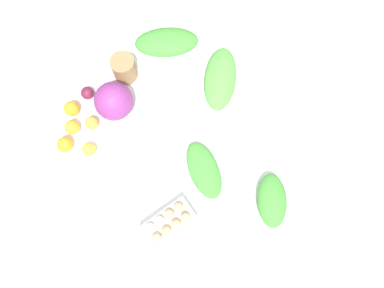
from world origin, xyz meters
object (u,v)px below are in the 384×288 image
(orange_1, at_px, (92,123))
(greens_bunch_kale, at_px, (167,42))
(egg_carton, at_px, (168,223))
(orange_2, at_px, (72,109))
(cabbage_purple, at_px, (114,101))
(greens_bunch_scallion, at_px, (220,79))
(paper_bag, at_px, (124,68))
(greens_bunch_chard, at_px, (272,200))
(orange_0, at_px, (72,127))
(orange_4, at_px, (89,150))
(beet_root, at_px, (87,93))
(greens_bunch_dandelion, at_px, (204,170))
(orange_3, at_px, (65,145))

(orange_1, bearing_deg, greens_bunch_kale, 98.18)
(egg_carton, relative_size, orange_2, 3.28)
(cabbage_purple, distance_m, greens_bunch_scallion, 0.53)
(paper_bag, relative_size, orange_1, 2.14)
(paper_bag, height_order, orange_1, paper_bag)
(greens_bunch_chard, relative_size, orange_0, 3.44)
(greens_bunch_kale, distance_m, orange_4, 0.67)
(paper_bag, xyz_separation_m, greens_bunch_scallion, (0.35, 0.32, -0.03))
(beet_root, xyz_separation_m, orange_4, (0.23, -0.17, 0.00))
(paper_bag, relative_size, greens_bunch_kale, 0.43)
(beet_root, bearing_deg, orange_4, -36.71)
(beet_root, bearing_deg, greens_bunch_kale, 83.04)
(greens_bunch_kale, relative_size, beet_root, 5.00)
(greens_bunch_dandelion, bearing_deg, orange_1, -156.01)
(orange_1, distance_m, orange_4, 0.13)
(cabbage_purple, relative_size, greens_bunch_kale, 0.57)
(greens_bunch_dandelion, xyz_separation_m, orange_4, (-0.44, -0.33, 0.00))
(greens_bunch_scallion, xyz_separation_m, orange_0, (-0.30, -0.69, -0.01))
(egg_carton, xyz_separation_m, paper_bag, (-0.70, 0.34, 0.03))
(orange_0, relative_size, orange_3, 0.95)
(egg_carton, relative_size, paper_bag, 1.80)
(greens_bunch_kale, bearing_deg, greens_bunch_chard, -11.54)
(orange_0, distance_m, orange_1, 0.09)
(greens_bunch_scallion, bearing_deg, orange_4, -102.69)
(cabbage_purple, distance_m, orange_4, 0.26)
(beet_root, height_order, orange_3, orange_3)
(cabbage_purple, xyz_separation_m, orange_2, (-0.13, -0.17, -0.06))
(orange_1, xyz_separation_m, orange_4, (0.10, -0.09, 0.00))
(greens_bunch_chard, bearing_deg, orange_0, -153.28)
(greens_bunch_dandelion, relative_size, greens_bunch_scallion, 0.82)
(greens_bunch_chard, bearing_deg, beet_root, -163.93)
(greens_bunch_chard, relative_size, orange_1, 3.78)
(greens_bunch_kale, bearing_deg, orange_3, -83.56)
(cabbage_purple, bearing_deg, greens_bunch_kale, 102.67)
(orange_0, bearing_deg, orange_3, -59.73)
(greens_bunch_dandelion, xyz_separation_m, orange_0, (-0.58, -0.32, 0.00))
(greens_bunch_scallion, distance_m, orange_2, 0.74)
(greens_bunch_dandelion, relative_size, orange_4, 4.30)
(orange_2, bearing_deg, greens_bunch_scallion, 59.51)
(cabbage_purple, relative_size, orange_0, 2.61)
(greens_bunch_scallion, relative_size, orange_4, 5.23)
(cabbage_purple, distance_m, greens_bunch_kale, 0.42)
(orange_1, relative_size, orange_3, 0.87)
(greens_bunch_dandelion, bearing_deg, greens_bunch_scallion, 126.74)
(orange_0, bearing_deg, orange_4, -3.68)
(orange_0, bearing_deg, orange_1, 61.45)
(beet_root, bearing_deg, orange_1, -31.10)
(paper_bag, relative_size, orange_2, 1.83)
(greens_bunch_kale, height_order, beet_root, greens_bunch_kale)
(orange_2, distance_m, orange_4, 0.23)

